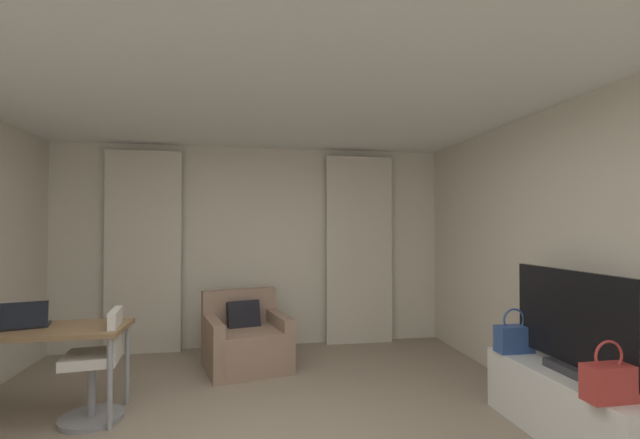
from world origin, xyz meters
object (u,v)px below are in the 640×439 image
Objects in this scene: laptop at (26,322)px; handbag_primary at (514,338)px; armchair at (246,342)px; tv_flatscreen at (571,323)px; tv_console at (572,407)px; desk_chair at (97,371)px; handbag_secondary at (609,381)px; desk at (38,337)px.

laptop reaches higher than handbag_primary.
tv_flatscreen is at bearing -41.13° from armchair.
tv_flatscreen is at bearing -14.13° from laptop.
tv_console is at bearing -41.11° from armchair.
desk_chair is at bearing -7.03° from laptop.
handbag_secondary is (-0.16, -0.49, -0.23)m from tv_flatscreen.
laptop is (-0.56, 0.07, 0.40)m from desk_chair.
tv_flatscreen is at bearing -78.58° from handbag_primary.
tv_flatscreen reaches higher than laptop.
tv_flatscreen is at bearing -90.00° from tv_console.
tv_flatscreen reaches higher than handbag_primary.
desk is 4.09m from handbag_secondary.
handbag_primary reaches higher than tv_console.
laptop is (-0.10, 0.03, 0.11)m from desk.
handbag_primary is (3.41, -0.44, 0.23)m from desk_chair.
desk_chair is 2.39× the size of handbag_primary.
desk_chair is 0.69m from laptop.
desk is at bearing -147.24° from armchair.
handbag_secondary is (3.81, -1.48, -0.06)m from desk.
tv_console is (4.07, -1.02, -0.54)m from laptop.
desk is 3.58× the size of handbag_primary.
handbag_primary reaches higher than desk.
armchair reaches higher than tv_console.
handbag_secondary is (-0.16, -0.49, 0.37)m from tv_console.
desk is at bearing 165.94° from tv_console.
handbag_secondary reaches higher than armchair.
armchair is 2.79× the size of handbag_primary.
tv_console is 3.77× the size of handbag_primary.
desk is 1.18× the size of tv_flatscreen.
armchair is 2.07m from laptop.
handbag_secondary is at bearing -21.10° from laptop.
handbag_primary is (-0.10, 0.52, 0.37)m from tv_console.
tv_flatscreen is at bearing -14.08° from desk.
armchair is at bearing 138.87° from tv_flatscreen.
handbag_secondary is (2.18, -2.53, 0.34)m from armchair.
desk_chair is 3.44m from handbag_primary.
handbag_secondary is at bearing -107.83° from tv_console.
desk_chair reaches higher than handbag_secondary.
tv_flatscreen is (4.07, -1.03, 0.06)m from laptop.
tv_flatscreen is (0.00, -0.00, 0.60)m from tv_console.
laptop reaches higher than desk_chair.
armchair is 3.11m from tv_console.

